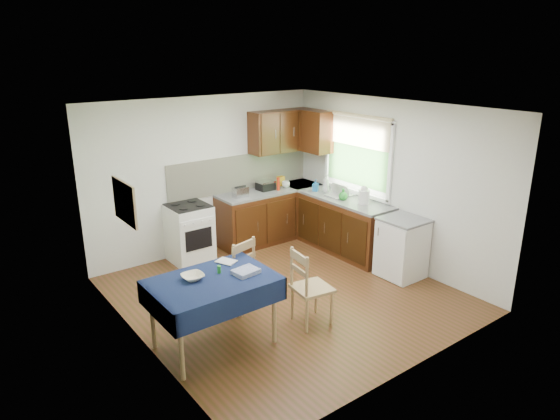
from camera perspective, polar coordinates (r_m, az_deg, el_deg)
floor at (r=6.89m, az=0.62°, el=-9.58°), size 4.20×4.20×0.00m
ceiling at (r=6.14m, az=0.70°, el=11.57°), size 4.00×4.20×0.02m
wall_back at (r=8.11m, az=-8.43°, el=3.98°), size 4.00×0.02×2.50m
wall_front at (r=5.01m, az=15.49°, el=-5.45°), size 4.00×0.02×2.50m
wall_left at (r=5.49m, az=-16.18°, el=-3.42°), size 0.02×4.20×2.50m
wall_right at (r=7.74m, az=12.51°, el=3.06°), size 0.02×4.20×2.50m
base_cabinets at (r=8.40m, az=2.77°, el=-1.19°), size 1.90×2.30×0.86m
worktop_back at (r=8.50m, az=-1.12°, el=2.23°), size 1.90×0.60×0.04m
worktop_right at (r=8.05m, az=7.45°, el=1.19°), size 0.60×1.70×0.04m
worktop_corner at (r=8.88m, az=2.29°, el=2.91°), size 0.60×0.60×0.04m
splashback at (r=8.43m, az=-4.48°, el=4.30°), size 2.70×0.02×0.60m
upper_cabinets at (r=8.57m, az=1.45°, el=9.01°), size 1.20×0.85×0.70m
stove at (r=7.87m, az=-10.30°, el=-2.60°), size 0.60×0.61×0.92m
window at (r=8.09m, az=8.81°, el=6.83°), size 0.04×1.48×1.26m
fridge at (r=7.44m, az=13.75°, el=-4.22°), size 0.58×0.60×0.89m
corkboard at (r=5.66m, az=-17.31°, el=0.85°), size 0.04×0.62×0.47m
dining_table at (r=5.53m, az=-7.71°, el=-8.83°), size 1.34×0.91×0.81m
chair_far at (r=6.32m, az=-4.99°, el=-7.12°), size 0.52×0.52×0.97m
chair_near at (r=6.00m, az=3.29°, el=-8.57°), size 0.48×0.48×0.96m
toaster at (r=8.06m, az=-4.54°, el=2.07°), size 0.24×0.15×0.19m
sandwich_press at (r=8.45m, az=-1.66°, el=2.83°), size 0.27×0.23×0.16m
sauce_bottle at (r=8.41m, az=-0.19°, el=2.99°), size 0.05×0.05×0.22m
yellow_packet at (r=8.71m, az=0.07°, el=3.34°), size 0.15×0.12×0.17m
dish_rack at (r=8.18m, az=6.85°, el=1.79°), size 0.42×0.32×0.20m
kettle at (r=7.79m, az=9.58°, el=1.63°), size 0.17×0.17×0.29m
cup at (r=8.60m, az=0.67°, el=2.94°), size 0.17×0.17×0.11m
soap_bottle_a at (r=8.34m, az=5.27°, el=3.04°), size 0.16×0.16×0.29m
soap_bottle_b at (r=8.39m, az=4.08°, el=2.82°), size 0.12×0.12×0.20m
soap_bottle_c at (r=7.94m, az=7.23°, el=1.78°), size 0.20×0.20×0.18m
plate_bowl at (r=5.50m, az=-9.95°, el=-7.53°), size 0.25×0.25×0.06m
book at (r=5.81m, az=-6.63°, el=-6.16°), size 0.24×0.27×0.02m
spice_jar at (r=5.60m, az=-6.98°, el=-6.74°), size 0.04×0.04×0.09m
tea_towel at (r=5.57m, az=-3.93°, el=-7.02°), size 0.29×0.24×0.05m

